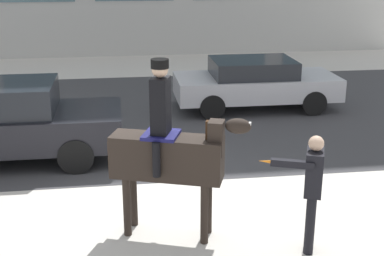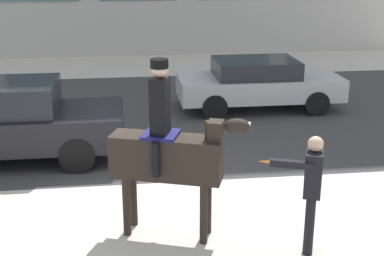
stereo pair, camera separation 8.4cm
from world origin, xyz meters
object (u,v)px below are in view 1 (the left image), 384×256
object	(u,v)px
mounted_horse_lead	(169,152)
street_car_far_lane	(255,82)
pedestrian_bystander	(312,185)
street_car_near_lane	(2,121)

from	to	relation	value
mounted_horse_lead	street_car_far_lane	world-z (taller)	mounted_horse_lead
pedestrian_bystander	street_car_near_lane	size ratio (longest dim) A/B	0.37
mounted_horse_lead	pedestrian_bystander	world-z (taller)	mounted_horse_lead
mounted_horse_lead	pedestrian_bystander	size ratio (longest dim) A/B	1.54
street_car_near_lane	mounted_horse_lead	bearing A→B (deg)	-48.56
pedestrian_bystander	street_car_near_lane	bearing A→B (deg)	-19.14
street_car_far_lane	street_car_near_lane	bearing A→B (deg)	-152.88
mounted_horse_lead	street_car_far_lane	distance (m)	6.85
mounted_horse_lead	street_car_near_lane	distance (m)	4.41
mounted_horse_lead	street_car_near_lane	world-z (taller)	mounted_horse_lead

